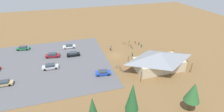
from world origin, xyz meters
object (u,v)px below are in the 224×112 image
car_green_mid_lot (23,48)px  car_black_front_row (73,54)px  bicycle_yellow_near_sign (129,42)px  car_blue_by_curb (103,73)px  pine_far_east (93,110)px  pine_mideast (132,97)px  bicycle_orange_yard_left (130,45)px  car_maroon_near_entry (53,55)px  bicycle_silver_near_porch (118,67)px  car_silver_end_stall (50,66)px  bicycle_white_back_row (125,43)px  bicycle_red_yard_front (135,43)px  visitor_crossing_yard (132,54)px  bicycle_purple_yard_right (122,70)px  car_white_back_corner (69,46)px  visitor_at_bikes (141,45)px  bicycle_green_lone_west (132,48)px  car_tan_aisle_side (4,83)px  trash_bin (111,49)px  lot_sign (111,48)px  visitor_by_pavilion (139,43)px  pine_far_west (193,92)px

car_green_mid_lot → car_black_front_row: car_black_front_row is taller
bicycle_yellow_near_sign → car_blue_by_curb: car_blue_by_curb is taller
pine_far_east → car_green_mid_lot: bearing=-67.4°
pine_mideast → car_green_mid_lot: (25.25, -40.26, -4.23)m
bicycle_orange_yard_left → car_green_mid_lot: size_ratio=0.35×
car_maroon_near_entry → car_blue_by_curb: car_maroon_near_entry is taller
bicycle_silver_near_porch → car_silver_end_stall: car_silver_end_stall is taller
bicycle_white_back_row → car_green_mid_lot: (36.84, -5.52, 0.35)m
bicycle_red_yard_front → visitor_crossing_yard: (5.37, 9.80, 0.58)m
bicycle_purple_yard_right → car_black_front_row: bearing=-48.3°
car_white_back_corner → visitor_at_bikes: bearing=164.7°
car_silver_end_stall → car_blue_by_curb: 15.92m
bicycle_white_back_row → bicycle_purple_yard_right: bearing=67.4°
bicycle_green_lone_west → car_silver_end_stall: size_ratio=0.38×
car_green_mid_lot → car_tan_aisle_side: bearing=85.7°
trash_bin → bicycle_orange_yard_left: (-8.03, -1.29, -0.07)m
bicycle_green_lone_west → car_tan_aisle_side: car_tan_aisle_side is taller
lot_sign → bicycle_yellow_near_sign: bearing=-148.6°
car_maroon_near_entry → car_green_mid_lot: size_ratio=1.02×
pine_far_east → visitor_by_pavilion: 41.91m
bicycle_orange_yard_left → bicycle_white_back_row: 2.81m
trash_bin → pine_far_east: bearing=68.6°
bicycle_red_yard_front → bicycle_green_lone_west: bearing=51.8°
pine_mideast → bicycle_white_back_row: 36.91m
bicycle_orange_yard_left → car_white_back_corner: 22.63m
car_black_front_row → visitor_at_bikes: bearing=179.8°
bicycle_red_yard_front → car_white_back_corner: bearing=-7.0°
car_silver_end_stall → bicycle_white_back_row: bearing=-158.2°
car_white_back_corner → pine_mideast: bearing=104.0°
trash_bin → bicycle_purple_yard_right: size_ratio=0.54×
car_tan_aisle_side → bicycle_silver_near_porch: bearing=179.3°
pine_far_west → car_blue_by_curb: (14.02, -18.14, -3.95)m
car_black_front_row → visitor_at_bikes: (-25.00, 0.10, 0.14)m
car_blue_by_curb → visitor_at_bikes: size_ratio=2.64×
bicycle_silver_near_porch → car_blue_by_curb: 5.61m
car_maroon_near_entry → visitor_at_bikes: (-31.61, 1.16, 0.12)m
trash_bin → bicycle_green_lone_west: (-7.84, 0.89, -0.09)m
bicycle_yellow_near_sign → bicycle_white_back_row: bicycle_yellow_near_sign is taller
bicycle_yellow_near_sign → visitor_crossing_yard: visitor_crossing_yard is taller
car_silver_end_stall → car_blue_by_curb: bearing=151.7°
pine_far_east → bicycle_yellow_near_sign: pine_far_east is taller
bicycle_silver_near_porch → visitor_crossing_yard: visitor_crossing_yard is taller
bicycle_yellow_near_sign → bicycle_orange_yard_left: (1.01, 3.19, -0.00)m
car_blue_by_curb → car_tan_aisle_side: car_tan_aisle_side is taller
bicycle_white_back_row → car_blue_by_curb: car_blue_by_curb is taller
pine_mideast → bicycle_yellow_near_sign: bearing=-111.4°
trash_bin → pine_far_east: size_ratio=0.11×
trash_bin → visitor_by_pavilion: visitor_by_pavilion is taller
bicycle_white_back_row → car_maroon_near_entry: car_maroon_near_entry is taller
bicycle_orange_yard_left → bicycle_purple_yard_right: (8.95, 15.96, 0.01)m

